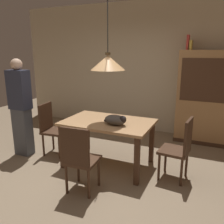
{
  "coord_description": "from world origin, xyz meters",
  "views": [
    {
      "loc": [
        1.56,
        -2.65,
        1.83
      ],
      "look_at": [
        0.01,
        0.8,
        0.85
      ],
      "focal_mm": 37.87,
      "sensor_mm": 36.0,
      "label": 1
    }
  ],
  "objects_px": {
    "chair_right_side": "(180,147)",
    "cat_sleeping": "(116,120)",
    "book_yellow_short": "(191,45)",
    "chair_near_front": "(80,157)",
    "person_standing": "(21,108)",
    "pendant_lamp": "(108,62)",
    "chair_left_side": "(51,127)",
    "dining_table": "(108,127)",
    "hutch_bookcase": "(206,100)",
    "book_red_tall": "(188,42)"
  },
  "relations": [
    {
      "from": "chair_left_side",
      "to": "chair_near_front",
      "type": "relative_size",
      "value": 1.0
    },
    {
      "from": "chair_left_side",
      "to": "cat_sleeping",
      "type": "height_order",
      "value": "chair_left_side"
    },
    {
      "from": "cat_sleeping",
      "to": "book_yellow_short",
      "type": "bearing_deg",
      "value": 66.84
    },
    {
      "from": "cat_sleeping",
      "to": "hutch_bookcase",
      "type": "xyz_separation_m",
      "value": [
        1.16,
        1.84,
        0.06
      ]
    },
    {
      "from": "chair_left_side",
      "to": "book_red_tall",
      "type": "relative_size",
      "value": 3.32
    },
    {
      "from": "chair_left_side",
      "to": "book_red_tall",
      "type": "bearing_deg",
      "value": 40.22
    },
    {
      "from": "chair_right_side",
      "to": "person_standing",
      "type": "distance_m",
      "value": 2.74
    },
    {
      "from": "chair_left_side",
      "to": "hutch_bookcase",
      "type": "height_order",
      "value": "hutch_bookcase"
    },
    {
      "from": "book_yellow_short",
      "to": "person_standing",
      "type": "xyz_separation_m",
      "value": [
        -2.55,
        -1.96,
        -1.08
      ]
    },
    {
      "from": "chair_right_side",
      "to": "cat_sleeping",
      "type": "xyz_separation_m",
      "value": [
        -0.94,
        -0.11,
        0.32
      ]
    },
    {
      "from": "hutch_bookcase",
      "to": "book_red_tall",
      "type": "bearing_deg",
      "value": 179.8
    },
    {
      "from": "chair_right_side",
      "to": "dining_table",
      "type": "bearing_deg",
      "value": 179.64
    },
    {
      "from": "book_yellow_short",
      "to": "dining_table",
      "type": "bearing_deg",
      "value": -119.53
    },
    {
      "from": "hutch_bookcase",
      "to": "cat_sleeping",
      "type": "bearing_deg",
      "value": -122.23
    },
    {
      "from": "cat_sleeping",
      "to": "book_yellow_short",
      "type": "distance_m",
      "value": 2.29
    },
    {
      "from": "dining_table",
      "to": "cat_sleeping",
      "type": "bearing_deg",
      "value": -32.98
    },
    {
      "from": "chair_right_side",
      "to": "chair_left_side",
      "type": "bearing_deg",
      "value": -179.96
    },
    {
      "from": "cat_sleeping",
      "to": "chair_near_front",
      "type": "bearing_deg",
      "value": -103.52
    },
    {
      "from": "dining_table",
      "to": "hutch_bookcase",
      "type": "relative_size",
      "value": 0.76
    },
    {
      "from": "chair_left_side",
      "to": "book_red_tall",
      "type": "distance_m",
      "value": 3.06
    },
    {
      "from": "chair_near_front",
      "to": "person_standing",
      "type": "bearing_deg",
      "value": 158.06
    },
    {
      "from": "dining_table",
      "to": "chair_right_side",
      "type": "relative_size",
      "value": 1.51
    },
    {
      "from": "book_red_tall",
      "to": "book_yellow_short",
      "type": "relative_size",
      "value": 1.4
    },
    {
      "from": "dining_table",
      "to": "person_standing",
      "type": "bearing_deg",
      "value": -171.27
    },
    {
      "from": "pendant_lamp",
      "to": "chair_left_side",
      "type": "bearing_deg",
      "value": -179.57
    },
    {
      "from": "dining_table",
      "to": "book_yellow_short",
      "type": "distance_m",
      "value": 2.36
    },
    {
      "from": "chair_right_side",
      "to": "cat_sleeping",
      "type": "relative_size",
      "value": 2.38
    },
    {
      "from": "chair_left_side",
      "to": "chair_right_side",
      "type": "height_order",
      "value": "same"
    },
    {
      "from": "chair_right_side",
      "to": "pendant_lamp",
      "type": "relative_size",
      "value": 0.72
    },
    {
      "from": "dining_table",
      "to": "chair_near_front",
      "type": "relative_size",
      "value": 1.51
    },
    {
      "from": "book_red_tall",
      "to": "hutch_bookcase",
      "type": "bearing_deg",
      "value": -0.2
    },
    {
      "from": "hutch_bookcase",
      "to": "pendant_lamp",
      "type": "bearing_deg",
      "value": -128.08
    },
    {
      "from": "book_red_tall",
      "to": "book_yellow_short",
      "type": "bearing_deg",
      "value": 0.0
    },
    {
      "from": "pendant_lamp",
      "to": "book_yellow_short",
      "type": "distance_m",
      "value": 2.0
    },
    {
      "from": "pendant_lamp",
      "to": "hutch_bookcase",
      "type": "xyz_separation_m",
      "value": [
        1.35,
        1.72,
        -0.77
      ]
    },
    {
      "from": "cat_sleeping",
      "to": "book_red_tall",
      "type": "height_order",
      "value": "book_red_tall"
    },
    {
      "from": "cat_sleeping",
      "to": "pendant_lamp",
      "type": "distance_m",
      "value": 0.87
    },
    {
      "from": "pendant_lamp",
      "to": "person_standing",
      "type": "relative_size",
      "value": 0.76
    },
    {
      "from": "person_standing",
      "to": "chair_right_side",
      "type": "bearing_deg",
      "value": 4.96
    },
    {
      "from": "chair_left_side",
      "to": "hutch_bookcase",
      "type": "distance_m",
      "value": 3.04
    },
    {
      "from": "chair_near_front",
      "to": "pendant_lamp",
      "type": "bearing_deg",
      "value": 90.32
    },
    {
      "from": "hutch_bookcase",
      "to": "book_red_tall",
      "type": "xyz_separation_m",
      "value": [
        -0.43,
        0.0,
        1.1
      ]
    },
    {
      "from": "hutch_bookcase",
      "to": "book_yellow_short",
      "type": "distance_m",
      "value": 1.11
    },
    {
      "from": "book_yellow_short",
      "to": "chair_near_front",
      "type": "bearing_deg",
      "value": -110.46
    },
    {
      "from": "chair_near_front",
      "to": "book_yellow_short",
      "type": "distance_m",
      "value": 3.12
    },
    {
      "from": "chair_near_front",
      "to": "book_yellow_short",
      "type": "xyz_separation_m",
      "value": [
        0.97,
        2.6,
        1.43
      ]
    },
    {
      "from": "chair_near_front",
      "to": "hutch_bookcase",
      "type": "xyz_separation_m",
      "value": [
        1.34,
        2.6,
        0.38
      ]
    },
    {
      "from": "dining_table",
      "to": "hutch_bookcase",
      "type": "height_order",
      "value": "hutch_bookcase"
    },
    {
      "from": "book_yellow_short",
      "to": "person_standing",
      "type": "relative_size",
      "value": 0.12
    },
    {
      "from": "chair_right_side",
      "to": "cat_sleeping",
      "type": "height_order",
      "value": "chair_right_side"
    }
  ]
}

